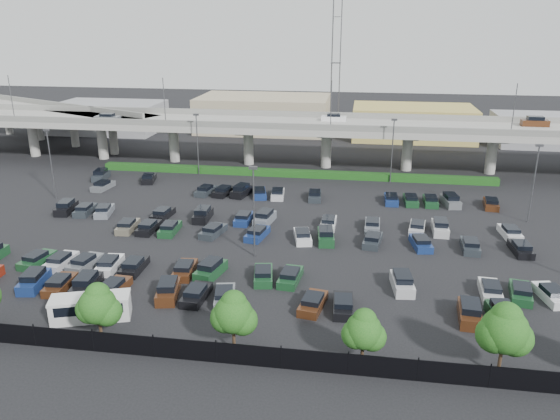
# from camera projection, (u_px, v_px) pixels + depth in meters

# --- Properties ---
(ground) EXTENTS (280.00, 280.00, 0.00)m
(ground) POSITION_uv_depth(u_px,v_px,m) (267.00, 230.00, 68.14)
(ground) COLOR black
(overpass) EXTENTS (150.00, 13.00, 15.80)m
(overpass) POSITION_uv_depth(u_px,v_px,m) (297.00, 128.00, 95.74)
(overpass) COLOR gray
(overpass) RESTS_ON ground
(on_ramp) EXTENTS (50.93, 30.13, 8.80)m
(on_ramp) POSITION_uv_depth(u_px,v_px,m) (56.00, 111.00, 113.48)
(on_ramp) COLOR gray
(on_ramp) RESTS_ON ground
(hedge) EXTENTS (66.00, 1.60, 1.10)m
(hedge) POSITION_uv_depth(u_px,v_px,m) (293.00, 173.00, 91.29)
(hedge) COLOR #183D12
(hedge) RESTS_ON ground
(fence) EXTENTS (70.00, 0.10, 2.00)m
(fence) POSITION_uv_depth(u_px,v_px,m) (203.00, 351.00, 41.73)
(fence) COLOR black
(fence) RESTS_ON ground
(tree_row) EXTENTS (65.07, 3.66, 5.94)m
(tree_row) POSITION_uv_depth(u_px,v_px,m) (216.00, 312.00, 42.13)
(tree_row) COLOR #332316
(tree_row) RESTS_ON ground
(shuttle_bus) EXTENTS (7.14, 4.32, 2.17)m
(shuttle_bus) POSITION_uv_depth(u_px,v_px,m) (91.00, 307.00, 47.64)
(shuttle_bus) COLOR silver
(shuttle_bus) RESTS_ON ground
(parked_cars) EXTENTS (63.16, 41.67, 1.67)m
(parked_cars) POSITION_uv_depth(u_px,v_px,m) (243.00, 237.00, 64.29)
(parked_cars) COLOR silver
(parked_cars) RESTS_ON ground
(light_poles) EXTENTS (66.90, 48.38, 10.30)m
(light_poles) POSITION_uv_depth(u_px,v_px,m) (237.00, 177.00, 68.54)
(light_poles) COLOR #454549
(light_poles) RESTS_ON ground
(distant_buildings) EXTENTS (138.00, 24.00, 9.00)m
(distant_buildings) POSITION_uv_depth(u_px,v_px,m) (368.00, 119.00, 122.82)
(distant_buildings) COLOR gray
(distant_buildings) RESTS_ON ground
(comm_tower) EXTENTS (2.40, 2.40, 30.00)m
(comm_tower) POSITION_uv_depth(u_px,v_px,m) (336.00, 60.00, 131.46)
(comm_tower) COLOR #454549
(comm_tower) RESTS_ON ground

